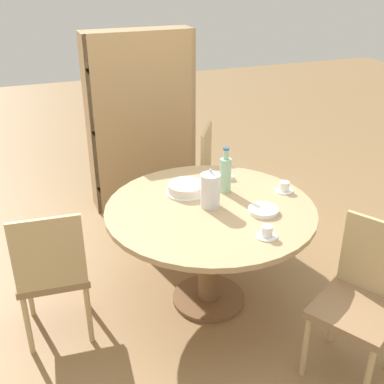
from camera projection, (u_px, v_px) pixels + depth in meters
ground_plane at (209, 299)px, 3.41m from camera, size 14.00×14.00×0.00m
dining_table at (210, 226)px, 3.15m from camera, size 1.35×1.35×0.74m
chair_a at (221, 177)px, 4.10m from camera, size 0.58×0.58×0.92m
chair_b at (52, 270)px, 2.89m from camera, size 0.45×0.45×0.92m
chair_c at (361, 298)px, 2.65m from camera, size 0.57×0.57×0.92m
bookshelf at (142, 121)px, 4.43m from camera, size 0.98×0.28×1.63m
coffee_pot at (211, 189)px, 3.04m from camera, size 0.13×0.13×0.26m
water_bottle at (225, 174)px, 3.23m from camera, size 0.08×0.08×0.32m
cake_main at (186, 188)px, 3.25m from camera, size 0.28×0.28×0.07m
cup_a at (226, 174)px, 3.48m from camera, size 0.12×0.12×0.07m
cup_b at (284, 187)px, 3.27m from camera, size 0.12×0.12×0.07m
cup_c at (267, 232)px, 2.74m from camera, size 0.12×0.12×0.07m
plate_stack at (263, 210)px, 3.01m from camera, size 0.19×0.19×0.03m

